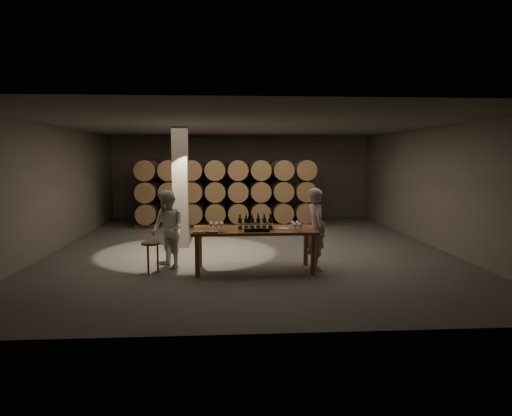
{
  "coord_description": "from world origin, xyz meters",
  "views": [
    {
      "loc": [
        -0.59,
        -12.0,
        2.42
      ],
      "look_at": [
        0.18,
        -0.35,
        1.1
      ],
      "focal_mm": 32.0,
      "sensor_mm": 36.0,
      "label": 1
    }
  ],
  "objects": [
    {
      "name": "glass_cluster_left",
      "position": [
        -0.8,
        -2.54,
        1.01
      ],
      "size": [
        0.3,
        0.3,
        0.16
      ],
      "color": "silver",
      "rests_on": "tasting_table"
    },
    {
      "name": "barrel_stack_back",
      "position": [
        -0.96,
        5.2,
        1.2
      ],
      "size": [
        5.48,
        0.95,
        2.31
      ],
      "color": "brown",
      "rests_on": "ground"
    },
    {
      "name": "person_woman",
      "position": [
        -1.87,
        -2.13,
        0.85
      ],
      "size": [
        1.01,
        1.05,
        1.7
      ],
      "primitive_type": "imported",
      "rotation": [
        0.0,
        0.0,
        -0.92
      ],
      "color": "silver",
      "rests_on": "ground"
    },
    {
      "name": "tasting_table",
      "position": [
        0.0,
        -2.5,
        0.8
      ],
      "size": [
        2.6,
        1.1,
        0.9
      ],
      "color": "brown",
      "rests_on": "ground"
    },
    {
      "name": "notebook_corner",
      "position": [
        -1.13,
        -2.85,
        0.91
      ],
      "size": [
        0.27,
        0.32,
        0.02
      ],
      "primitive_type": "cube",
      "rotation": [
        0.0,
        0.0,
        -0.2
      ],
      "color": "brown",
      "rests_on": "tasting_table"
    },
    {
      "name": "room",
      "position": [
        -1.8,
        0.2,
        1.6
      ],
      "size": [
        12.0,
        12.0,
        12.0
      ],
      "color": "#555350",
      "rests_on": "ground"
    },
    {
      "name": "lying_bottles",
      "position": [
        0.04,
        -2.88,
        0.94
      ],
      "size": [
        0.62,
        0.08,
        0.08
      ],
      "color": "black",
      "rests_on": "tasting_table"
    },
    {
      "name": "person_man",
      "position": [
        1.33,
        -2.49,
        0.88
      ],
      "size": [
        0.53,
        0.71,
        1.76
      ],
      "primitive_type": "imported",
      "rotation": [
        0.0,
        0.0,
        1.75
      ],
      "color": "beige",
      "rests_on": "ground"
    },
    {
      "name": "stool",
      "position": [
        -2.16,
        -2.58,
        0.54
      ],
      "size": [
        0.39,
        0.39,
        0.65
      ],
      "rotation": [
        0.0,
        0.0,
        -0.33
      ],
      "color": "brown",
      "rests_on": "ground"
    },
    {
      "name": "barrel_stack_front",
      "position": [
        -0.57,
        3.8,
        1.2
      ],
      "size": [
        6.26,
        0.95,
        2.31
      ],
      "color": "brown",
      "rests_on": "ground"
    },
    {
      "name": "bottle_cluster",
      "position": [
        0.02,
        -2.42,
        1.01
      ],
      "size": [
        0.73,
        0.23,
        0.32
      ],
      "color": "black",
      "rests_on": "tasting_table"
    },
    {
      "name": "notebook_near",
      "position": [
        -0.87,
        -2.92,
        0.92
      ],
      "size": [
        0.28,
        0.24,
        0.03
      ],
      "primitive_type": "cube",
      "rotation": [
        0.0,
        0.0,
        -0.14
      ],
      "color": "brown",
      "rests_on": "tasting_table"
    },
    {
      "name": "plate",
      "position": [
        0.61,
        -2.55,
        0.91
      ],
      "size": [
        0.26,
        0.26,
        0.01
      ],
      "primitive_type": "cylinder",
      "color": "silver",
      "rests_on": "tasting_table"
    },
    {
      "name": "glass_cluster_right",
      "position": [
        0.87,
        -2.63,
        1.01
      ],
      "size": [
        0.19,
        0.52,
        0.16
      ],
      "color": "silver",
      "rests_on": "tasting_table"
    },
    {
      "name": "pen",
      "position": [
        -0.67,
        -2.93,
        0.91
      ],
      "size": [
        0.14,
        0.05,
        0.01
      ],
      "primitive_type": "cylinder",
      "rotation": [
        0.0,
        1.57,
        0.26
      ],
      "color": "black",
      "rests_on": "tasting_table"
    }
  ]
}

